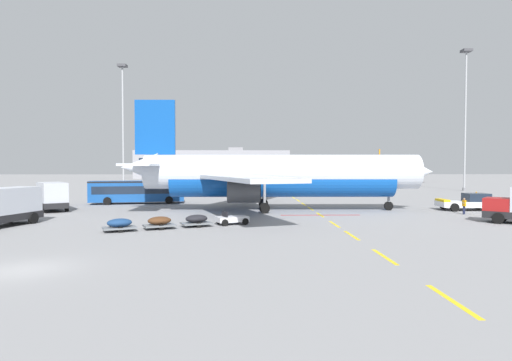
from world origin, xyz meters
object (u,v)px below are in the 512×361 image
Objects in this scene: ground_crew_worker at (464,205)px; catering_truck at (51,196)px; apron_light_mast_far at (466,104)px; apron_light_mast_near at (123,113)px; airliner_foreground at (277,175)px; baggage_train at (179,221)px; airliner_mid_left at (381,171)px; fuel_service_truck at (2,206)px; pushback_tug at (468,202)px; apron_shuttle_bus at (138,190)px.

catering_truck is at bearing 173.83° from ground_crew_worker.
apron_light_mast_far is (65.61, 36.61, 15.63)m from catering_truck.
airliner_foreground is at bearing -55.62° from apron_light_mast_near.
ground_crew_worker is at bearing 17.66° from baggage_train.
apron_light_mast_far reaches higher than airliner_mid_left.
fuel_service_truck is 14.57m from baggage_train.
pushback_tug is 81.22m from airliner_mid_left.
baggage_train is at bearing -4.33° from fuel_service_truck.
airliner_foreground is 1.23× the size of apron_light_mast_far.
apron_light_mast_near reaches higher than catering_truck.
fuel_service_truck is (-5.61, -21.05, -0.10)m from apron_shuttle_bus.
catering_truck is at bearing -130.56° from apron_shuttle_bus.
apron_light_mast_near reaches higher than baggage_train.
apron_shuttle_bus is at bearing 166.41° from pushback_tug.
apron_light_mast_near is at bearing 110.05° from baggage_train.
airliner_foreground is at bearing -115.22° from airliner_mid_left.
apron_light_mast_near is (-66.37, -36.78, 12.74)m from airliner_mid_left.
ground_crew_worker is 0.06× the size of apron_light_mast_far.
pushback_tug is at bearing -1.05° from catering_truck.
ground_crew_worker is 49.48m from apron_light_mast_far.
pushback_tug is 0.86× the size of catering_truck.
apron_light_mast_near reaches higher than airliner_mid_left.
ground_crew_worker is (-2.54, -3.89, 0.05)m from pushback_tug.
fuel_service_truck reaches higher than apron_shuttle_bus.
catering_truck is at bearing -150.84° from apron_light_mast_far.
baggage_train is at bearing -157.20° from pushback_tug.
airliner_mid_left is 17.63× the size of ground_crew_worker.
apron_light_mast_near is at bearing 95.49° from catering_truck.
ground_crew_worker is at bearing -12.69° from airliner_foreground.
airliner_mid_left reaches higher than baggage_train.
airliner_foreground is 19.99m from apron_shuttle_bus.
airliner_foreground reaches higher than baggage_train.
catering_truck is 0.64× the size of baggage_train.
catering_truck is 76.74m from apron_light_mast_far.
ground_crew_worker is at bearing 10.37° from fuel_service_truck.
catering_truck and fuel_service_truck have the same top height.
baggage_train is 0.40× the size of apron_light_mast_far.
catering_truck is (-25.02, 0.49, -2.30)m from airliner_foreground.
airliner_foreground is 16.11m from baggage_train.
apron_shuttle_bus is 1.10× the size of baggage_train.
fuel_service_truck is 56.61m from apron_light_mast_near.
airliner_foreground is 1.33× the size of apron_light_mast_near.
apron_light_mast_near is at bearing 139.69° from pushback_tug.
airliner_mid_left is (37.32, 79.25, -0.56)m from airliner_foreground.
fuel_service_truck is at bearing -123.60° from airliner_mid_left.
airliner_mid_left is 85.54m from ground_crew_worker.
airliner_foreground is 20.75× the size of ground_crew_worker.
airliner_foreground is 5.66× the size of pushback_tug.
baggage_train is (-30.20, -12.70, -0.37)m from pushback_tug.
apron_light_mast_far is at bearing -85.57° from airliner_mid_left.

